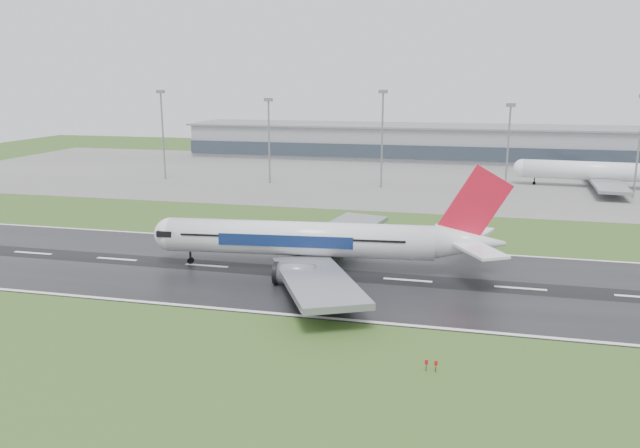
# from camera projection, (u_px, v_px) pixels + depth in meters

# --- Properties ---
(ground) EXTENTS (520.00, 520.00, 0.00)m
(ground) POSITION_uv_depth(u_px,v_px,m) (408.00, 281.00, 114.78)
(ground) COLOR #2F4F1C
(ground) RESTS_ON ground
(runway) EXTENTS (400.00, 45.00, 0.10)m
(runway) POSITION_uv_depth(u_px,v_px,m) (408.00, 280.00, 114.77)
(runway) COLOR black
(runway) RESTS_ON ground
(apron) EXTENTS (400.00, 130.00, 0.08)m
(apron) POSITION_uv_depth(u_px,v_px,m) (440.00, 179.00, 233.22)
(apron) COLOR slate
(apron) RESTS_ON ground
(terminal) EXTENTS (240.00, 36.00, 15.00)m
(terminal) POSITION_uv_depth(u_px,v_px,m) (447.00, 143.00, 288.39)
(terminal) COLOR gray
(terminal) RESTS_ON ground
(main_airliner) EXTENTS (74.31, 71.38, 20.20)m
(main_airliner) POSITION_uv_depth(u_px,v_px,m) (324.00, 219.00, 119.23)
(main_airliner) COLOR white
(main_airliner) RESTS_ON runway
(parked_airliner) EXTENTS (65.91, 61.93, 18.21)m
(parked_airliner) POSITION_uv_depth(u_px,v_px,m) (604.00, 161.00, 211.51)
(parked_airliner) COLOR white
(parked_airliner) RESTS_ON apron
(floodmast_0) EXTENTS (0.64, 0.64, 31.53)m
(floodmast_0) POSITION_uv_depth(u_px,v_px,m) (163.00, 137.00, 228.47)
(floodmast_0) COLOR gray
(floodmast_0) RESTS_ON ground
(floodmast_1) EXTENTS (0.64, 0.64, 28.96)m
(floodmast_1) POSITION_uv_depth(u_px,v_px,m) (269.00, 143.00, 219.53)
(floodmast_1) COLOR gray
(floodmast_1) RESTS_ON ground
(floodmast_2) EXTENTS (0.64, 0.64, 31.88)m
(floodmast_2) POSITION_uv_depth(u_px,v_px,m) (382.00, 141.00, 210.15)
(floodmast_2) COLOR gray
(floodmast_2) RESTS_ON ground
(floodmast_3) EXTENTS (0.64, 0.64, 27.84)m
(floodmast_3) POSITION_uv_depth(u_px,v_px,m) (508.00, 150.00, 201.36)
(floodmast_3) COLOR gray
(floodmast_3) RESTS_ON ground
(floodmast_4) EXTENTS (0.64, 0.64, 30.87)m
(floodmast_4) POSITION_uv_depth(u_px,v_px,m) (639.00, 149.00, 192.25)
(floodmast_4) COLOR gray
(floodmast_4) RESTS_ON ground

